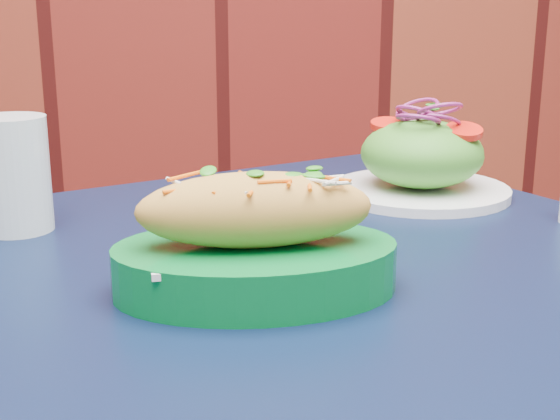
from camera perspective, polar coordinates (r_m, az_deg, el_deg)
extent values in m
cube|color=black|center=(0.79, 1.94, -4.57)|extent=(1.04, 1.04, 0.03)
cylinder|color=black|center=(1.36, 5.85, -12.92)|extent=(0.04, 0.04, 0.72)
cube|color=white|center=(0.68, -1.82, -2.87)|extent=(0.20, 0.12, 0.01)
ellipsoid|color=gold|center=(0.67, -1.84, 0.03)|extent=(0.21, 0.08, 0.07)
cylinder|color=white|center=(1.04, 10.21, 1.40)|extent=(0.23, 0.23, 0.01)
ellipsoid|color=#4C992D|center=(1.03, 10.34, 4.08)|extent=(0.16, 0.16, 0.09)
cylinder|color=red|center=(1.01, 13.32, 5.92)|extent=(0.05, 0.05, 0.01)
cylinder|color=red|center=(1.04, 7.93, 6.47)|extent=(0.05, 0.05, 0.01)
cylinder|color=red|center=(1.07, 9.60, 6.62)|extent=(0.05, 0.05, 0.01)
torus|color=#901F6B|center=(1.02, 10.47, 6.76)|extent=(0.06, 0.06, 0.01)
torus|color=#901F6B|center=(1.02, 10.48, 6.98)|extent=(0.06, 0.06, 0.01)
torus|color=#901F6B|center=(1.02, 10.49, 7.20)|extent=(0.06, 0.06, 0.01)
torus|color=#901F6B|center=(1.02, 10.50, 7.42)|extent=(0.06, 0.06, 0.01)
torus|color=#901F6B|center=(1.02, 10.52, 7.65)|extent=(0.06, 0.06, 0.01)
cylinder|color=silver|center=(0.91, -18.90, 2.49)|extent=(0.08, 0.08, 0.13)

